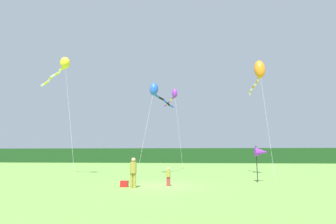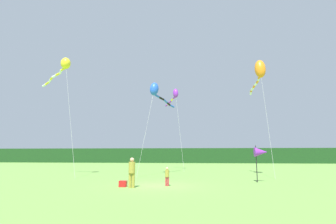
{
  "view_description": "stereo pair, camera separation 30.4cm",
  "coord_description": "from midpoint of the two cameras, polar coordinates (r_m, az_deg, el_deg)",
  "views": [
    {
      "loc": [
        2.24,
        -17.28,
        1.99
      ],
      "look_at": [
        0.0,
        6.0,
        5.71
      ],
      "focal_mm": 28.35,
      "sensor_mm": 36.0,
      "label": 1
    },
    {
      "loc": [
        2.55,
        -17.24,
        1.99
      ],
      "look_at": [
        0.0,
        6.0,
        5.71
      ],
      "focal_mm": 28.35,
      "sensor_mm": 36.0,
      "label": 2
    }
  ],
  "objects": [
    {
      "name": "kite_purple",
      "position": [
        34.04,
        1.7,
        3.7
      ],
      "size": [
        2.77,
        4.74,
        10.31
      ],
      "color": "#B2B2B2",
      "rests_on": "ground"
    },
    {
      "name": "person_child",
      "position": [
        17.28,
        0.33,
        -13.49
      ],
      "size": [
        0.26,
        0.26,
        1.17
      ],
      "color": "#B23338",
      "rests_on": "ground"
    },
    {
      "name": "kite_yellow",
      "position": [
        27.56,
        -21.22,
        9.22
      ],
      "size": [
        6.13,
        4.32,
        11.14
      ],
      "color": "#B2B2B2",
      "rests_on": "ground"
    },
    {
      "name": "ground_plane",
      "position": [
        17.54,
        -1.7,
        -15.56
      ],
      "size": [
        120.0,
        120.0,
        0.0
      ],
      "primitive_type": "plane",
      "color": "#6B9E42"
    },
    {
      "name": "banner_flag_pole",
      "position": [
        20.53,
        19.73,
        -8.16
      ],
      "size": [
        0.9,
        0.7,
        2.61
      ],
      "color": "black",
      "rests_on": "ground"
    },
    {
      "name": "cooler_box",
      "position": [
        17.13,
        -9.13,
        -14.99
      ],
      "size": [
        0.45,
        0.4,
        0.37
      ],
      "primitive_type": "cube",
      "color": "red",
      "rests_on": "ground"
    },
    {
      "name": "kite_blue",
      "position": [
        26.47,
        -2.32,
        4.55
      ],
      "size": [
        2.82,
        5.95,
        9.08
      ],
      "color": "#B2B2B2",
      "rests_on": "ground"
    },
    {
      "name": "distant_treeline",
      "position": [
        62.31,
        4.1,
        -9.32
      ],
      "size": [
        108.0,
        3.65,
        3.32
      ],
      "primitive_type": "cube",
      "color": "#193D19",
      "rests_on": "ground"
    },
    {
      "name": "person_adult",
      "position": [
        16.51,
        -7.25,
        -12.44
      ],
      "size": [
        0.39,
        0.39,
        1.78
      ],
      "color": "olive",
      "rests_on": "ground"
    },
    {
      "name": "kite_orange",
      "position": [
        26.85,
        19.42,
        8.4
      ],
      "size": [
        1.09,
        6.06,
        10.85
      ],
      "color": "#B2B2B2",
      "rests_on": "ground"
    }
  ]
}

